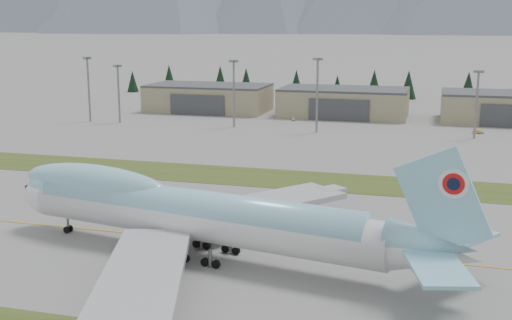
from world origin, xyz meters
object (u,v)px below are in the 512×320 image
(hangar_right, at_px, (510,108))
(service_vehicle_b, at_px, (478,134))
(boeing_747_freighter, at_px, (195,214))
(hangar_left, at_px, (209,98))
(hangar_center, at_px, (344,102))
(service_vehicle_a, at_px, (293,121))

(hangar_right, relative_size, service_vehicle_b, 13.39)
(boeing_747_freighter, distance_m, hangar_left, 165.97)
(hangar_left, height_order, service_vehicle_b, hangar_left)
(hangar_center, distance_m, service_vehicle_b, 55.53)
(hangar_left, bearing_deg, boeing_747_freighter, -71.05)
(service_vehicle_a, bearing_deg, boeing_747_freighter, -94.24)
(boeing_747_freighter, bearing_deg, service_vehicle_b, 79.86)
(service_vehicle_a, xyz_separation_m, service_vehicle_b, (63.84, -11.49, 0.00))
(hangar_right, bearing_deg, hangar_left, 180.00)
(hangar_center, height_order, hangar_right, same)
(hangar_center, relative_size, hangar_right, 1.00)
(hangar_left, height_order, hangar_right, same)
(boeing_747_freighter, xyz_separation_m, service_vehicle_a, (-15.04, 140.53, -6.79))
(hangar_center, distance_m, hangar_right, 60.00)
(hangar_left, relative_size, hangar_center, 1.00)
(hangar_left, distance_m, hangar_right, 115.00)
(hangar_center, distance_m, service_vehicle_a, 23.66)
(hangar_center, xyz_separation_m, hangar_right, (60.00, 0.00, 0.00))
(hangar_center, bearing_deg, service_vehicle_b, -30.35)
(hangar_right, bearing_deg, service_vehicle_a, -167.82)
(hangar_right, bearing_deg, service_vehicle_b, -113.78)
(hangar_left, distance_m, service_vehicle_b, 106.56)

